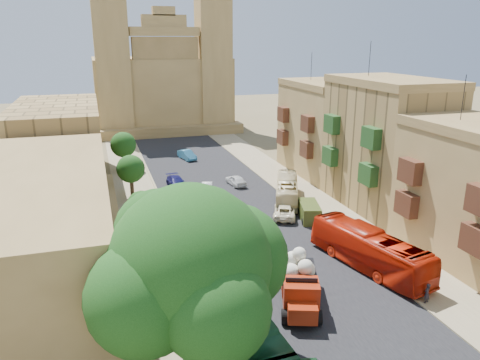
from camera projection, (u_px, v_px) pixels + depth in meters
road_surface at (229, 204)px, 51.82m from camera, size 14.00×140.00×0.01m
sidewalk_east at (307, 196)px, 54.53m from camera, size 5.00×140.00×0.01m
sidewalk_west at (143, 214)px, 49.11m from camera, size 5.00×140.00×0.01m
kerb_east at (288, 198)px, 53.80m from camera, size 0.25×140.00×0.12m
kerb_west at (166, 211)px, 49.81m from camera, size 0.25×140.00×0.12m
townhouse_c at (385, 144)px, 49.81m from camera, size 9.00×14.00×17.40m
townhouse_d at (324, 128)px, 62.82m from camera, size 9.00×14.00×15.90m
west_wall at (118, 248)px, 38.86m from camera, size 1.00×40.00×1.80m
west_building_low at (40, 228)px, 34.51m from camera, size 10.00×28.00×8.40m
west_building_mid at (59, 145)px, 58.03m from camera, size 10.00×22.00×10.00m
church at (162, 81)px, 93.49m from camera, size 28.00×22.50×36.30m
ficus_tree at (192, 270)px, 23.52m from camera, size 10.92×10.05×10.92m
street_tree_a at (161, 261)px, 31.59m from camera, size 3.14×3.14×4.83m
street_tree_b at (142, 207)px, 42.63m from camera, size 2.87×2.87×4.41m
street_tree_c at (131, 169)px, 53.49m from camera, size 3.23×3.23×4.96m
street_tree_d at (123, 145)px, 64.37m from camera, size 3.51×3.51×5.40m
red_truck at (299, 282)px, 31.96m from camera, size 4.43×6.85×3.78m
olive_pickup at (309, 212)px, 47.31m from camera, size 2.81×4.41×1.69m
bus_green_north at (241, 332)px, 26.65m from camera, size 3.42×11.49×3.16m
bus_red_east at (369, 250)px, 37.06m from camera, size 5.15×11.67×3.17m
bus_cream_east at (287, 190)px, 52.47m from camera, size 5.85×9.74×2.68m
car_blue_a at (235, 272)px, 35.28m from camera, size 2.27×4.34×1.41m
car_white_a at (207, 188)px, 55.72m from camera, size 2.11×3.66×1.14m
car_cream at (285, 211)px, 48.04m from camera, size 4.03×5.30×1.34m
car_dkblue at (177, 182)px, 57.71m from camera, size 2.30×4.64×1.30m
car_white_b at (236, 180)px, 58.50m from camera, size 2.04×3.99×1.30m
car_blue_b at (187, 155)px, 71.08m from camera, size 2.41×4.47×1.40m
pedestrian_a at (427, 293)px, 32.34m from camera, size 0.63×0.52×1.48m
pedestrian_c at (348, 233)px, 42.06m from camera, size 0.77×1.13×1.78m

